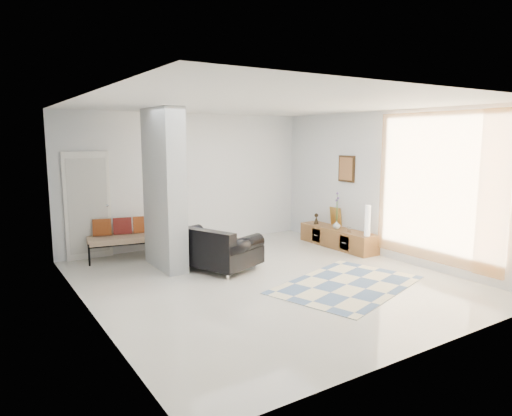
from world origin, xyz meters
TOP-DOWN VIEW (x-y plane):
  - floor at (0.00, 0.00)m, footprint 6.00×6.00m
  - ceiling at (0.00, 0.00)m, footprint 6.00×6.00m
  - wall_back at (0.00, 3.00)m, footprint 6.00×0.00m
  - wall_front at (0.00, -3.00)m, footprint 6.00×0.00m
  - wall_left at (-2.75, 0.00)m, footprint 0.00×6.00m
  - wall_right at (2.75, 0.00)m, footprint 0.00×6.00m
  - partition_column at (-1.10, 1.60)m, footprint 0.35×1.20m
  - hallway_door at (-2.10, 2.96)m, footprint 0.85×0.06m
  - curtain at (2.67, -1.15)m, footprint 0.00×2.55m
  - wall_art at (2.72, 1.07)m, footprint 0.04×0.45m
  - media_console at (2.52, 1.07)m, footprint 0.45×1.95m
  - loveseat at (-0.47, 1.18)m, footprint 1.54×1.93m
  - daybed at (-1.42, 2.63)m, footprint 1.72×0.94m
  - area_rug at (0.90, -0.90)m, footprint 2.73×2.22m
  - cylinder_lamp at (2.50, 0.22)m, footprint 0.11×0.11m
  - bronze_figurine at (2.47, 1.71)m, footprint 0.13×0.13m
  - vase at (2.47, 1.06)m, footprint 0.17×0.17m

SIDE VIEW (x-z plane):
  - floor at x=0.00m, z-range 0.00..0.00m
  - area_rug at x=0.90m, z-range 0.00..0.01m
  - media_console at x=2.52m, z-range -0.20..0.60m
  - loveseat at x=-0.47m, z-range -0.03..0.73m
  - daybed at x=-1.42m, z-range 0.04..0.80m
  - vase at x=2.47m, z-range 0.40..0.57m
  - bronze_figurine at x=2.47m, z-range 0.40..0.63m
  - cylinder_lamp at x=2.50m, z-range 0.40..1.00m
  - hallway_door at x=-2.10m, z-range 0.00..2.04m
  - partition_column at x=-1.10m, z-range 0.00..2.80m
  - wall_back at x=0.00m, z-range -1.60..4.40m
  - wall_front at x=0.00m, z-range -1.60..4.40m
  - wall_left at x=-2.75m, z-range -1.60..4.40m
  - wall_right at x=2.75m, z-range -1.60..4.40m
  - curtain at x=2.67m, z-range 0.17..2.72m
  - wall_art at x=2.72m, z-range 1.38..1.92m
  - ceiling at x=0.00m, z-range 2.80..2.80m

